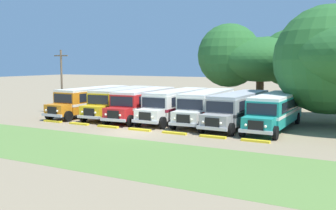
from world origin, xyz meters
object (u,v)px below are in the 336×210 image
parked_bus_slot_6 (275,109)px  parked_bus_slot_5 (239,108)px  parked_bus_slot_4 (207,105)px  parked_bus_slot_2 (144,102)px  broad_shade_tree (258,58)px  parked_bus_slot_0 (93,100)px  parked_bus_slot_3 (176,103)px  utility_pole (62,80)px  parked_bus_slot_1 (122,101)px

parked_bus_slot_6 → parked_bus_slot_5: bearing=-87.2°
parked_bus_slot_4 → parked_bus_slot_6: (6.29, -0.46, 0.00)m
parked_bus_slot_2 → broad_shade_tree: size_ratio=0.83×
parked_bus_slot_4 → parked_bus_slot_6: same height
parked_bus_slot_0 → parked_bus_slot_3: 9.49m
parked_bus_slot_2 → utility_pole: bearing=-84.7°
parked_bus_slot_2 → parked_bus_slot_6: (12.65, 0.17, 0.00)m
parked_bus_slot_6 → broad_shade_tree: bearing=-157.8°
parked_bus_slot_2 → parked_bus_slot_4: (6.36, 0.63, 0.00)m
broad_shade_tree → utility_pole: (-16.74, -14.22, -2.33)m
parked_bus_slot_2 → parked_bus_slot_5: bearing=85.3°
parked_bus_slot_1 → parked_bus_slot_4: 9.22m
parked_bus_slot_0 → parked_bus_slot_2: same height
broad_shade_tree → parked_bus_slot_1: bearing=-130.7°
parked_bus_slot_0 → broad_shade_tree: 19.37m
parked_bus_slot_2 → parked_bus_slot_5: 9.55m
parked_bus_slot_4 → parked_bus_slot_5: bearing=75.7°
parked_bus_slot_1 → parked_bus_slot_6: (15.50, -0.20, 0.00)m
parked_bus_slot_4 → utility_pole: utility_pole is taller
parked_bus_slot_2 → broad_shade_tree: broad_shade_tree is taller
parked_bus_slot_3 → parked_bus_slot_4: 3.04m
parked_bus_slot_0 → utility_pole: size_ratio=1.61×
parked_bus_slot_1 → parked_bus_slot_5: size_ratio=1.01×
parked_bus_slot_2 → parked_bus_slot_3: 3.36m
parked_bus_slot_4 → parked_bus_slot_2: bearing=-88.2°
parked_bus_slot_0 → parked_bus_slot_4: bearing=94.6°
parked_bus_slot_3 → parked_bus_slot_0: bearing=-86.1°
parked_bus_slot_4 → utility_pole: (-15.44, -2.26, 2.03)m
parked_bus_slot_1 → utility_pole: utility_pole is taller
parked_bus_slot_0 → parked_bus_slot_6: 18.79m
parked_bus_slot_3 → parked_bus_slot_4: same height
parked_bus_slot_5 → parked_bus_slot_6: (3.11, 0.13, 0.00)m
parked_bus_slot_2 → parked_bus_slot_4: size_ratio=1.00×
parked_bus_slot_4 → broad_shade_tree: bearing=170.0°
parked_bus_slot_1 → broad_shade_tree: size_ratio=0.83×
parked_bus_slot_1 → parked_bus_slot_2: same height
parked_bus_slot_4 → parked_bus_slot_5: 3.23m
parked_bus_slot_3 → parked_bus_slot_6: 9.32m
parked_bus_slot_4 → parked_bus_slot_1: bearing=-92.3°
parked_bus_slot_3 → parked_bus_slot_4: size_ratio=0.99×
parked_bus_slot_1 → parked_bus_slot_2: size_ratio=1.00×
parked_bus_slot_0 → parked_bus_slot_6: bearing=91.9°
parked_bus_slot_1 → parked_bus_slot_5: bearing=84.1°
utility_pole → parked_bus_slot_4: bearing=8.3°
parked_bus_slot_5 → parked_bus_slot_6: size_ratio=1.00×
parked_bus_slot_6 → broad_shade_tree: size_ratio=0.82×
parked_bus_slot_1 → parked_bus_slot_3: (6.18, 0.06, 0.00)m
broad_shade_tree → parked_bus_slot_4: bearing=-96.2°
parked_bus_slot_1 → parked_bus_slot_3: 6.18m
parked_bus_slot_2 → utility_pole: (-9.07, -1.63, 2.03)m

